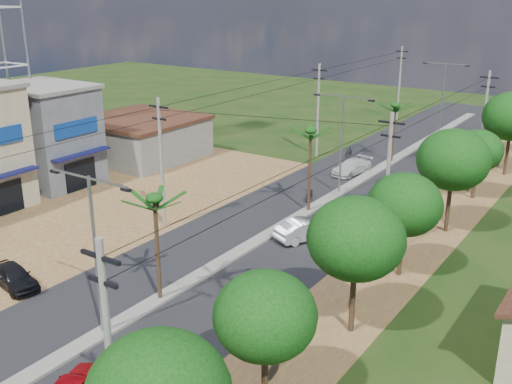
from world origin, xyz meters
TOP-DOWN VIEW (x-y plane):
  - ground at (0.00, 0.00)m, footprint 160.00×160.00m
  - road at (0.00, 15.00)m, footprint 12.00×110.00m
  - median at (0.00, 18.00)m, footprint 1.00×90.00m
  - dirt_lot_west at (-15.00, 8.00)m, footprint 18.00×46.00m
  - dirt_shoulder_east at (8.50, 15.00)m, footprint 5.00×90.00m
  - shophouse_grey at (-21.98, 14.00)m, footprint 9.00×6.40m
  - low_shed at (-21.00, 24.00)m, footprint 10.40×10.40m
  - tree_east_b at (9.30, 0.00)m, footprint 4.00×4.00m
  - tree_east_c at (9.70, 7.00)m, footprint 4.60×4.60m
  - tree_east_d at (9.40, 14.00)m, footprint 4.20×4.20m
  - tree_east_e at (9.60, 22.00)m, footprint 4.80×4.80m
  - tree_east_f at (9.20, 30.00)m, footprint 3.80×3.80m
  - tree_east_g at (9.80, 38.00)m, footprint 5.00×5.00m
  - palm_median_near at (0.00, 4.00)m, footprint 2.00×2.00m
  - palm_median_mid at (0.00, 20.00)m, footprint 2.00×2.00m
  - palm_median_far at (0.00, 36.00)m, footprint 2.00×2.00m
  - streetlight_near at (0.00, 0.00)m, footprint 5.10×0.18m
  - streetlight_mid at (0.00, 25.00)m, footprint 5.10×0.18m
  - streetlight_far at (0.00, 50.00)m, footprint 5.10×0.18m
  - utility_pole_w_b at (-7.00, 12.00)m, footprint 1.60×0.24m
  - utility_pole_w_c at (-7.00, 34.00)m, footprint 1.60×0.24m
  - utility_pole_w_d at (-7.00, 55.00)m, footprint 1.60×0.24m
  - utility_pole_e_a at (7.50, -6.00)m, footprint 1.60×0.24m
  - utility_pole_e_b at (7.50, 16.00)m, footprint 1.60×0.24m
  - utility_pole_e_c at (7.50, 38.00)m, footprint 1.60×0.24m
  - car_silver_mid at (2.36, 15.43)m, footprint 3.15×4.55m
  - car_white_far at (-1.50, 30.42)m, footprint 2.50×4.66m
  - car_parked_dark at (-7.68, 0.52)m, footprint 4.06×2.20m
  - moto_rider_west_a at (-1.20, 22.26)m, footprint 1.15×2.04m
  - moto_rider_west_b at (-4.27, 35.55)m, footprint 0.46×1.56m

SIDE VIEW (x-z plane):
  - ground at x=0.00m, z-range 0.00..0.00m
  - dirt_shoulder_east at x=8.50m, z-range 0.00..0.03m
  - dirt_lot_west at x=-15.00m, z-range 0.00..0.04m
  - road at x=0.00m, z-range 0.00..0.04m
  - median at x=0.00m, z-range 0.00..0.18m
  - moto_rider_west_b at x=-4.27m, z-range 0.00..0.93m
  - moto_rider_west_a at x=-1.20m, z-range 0.00..1.01m
  - car_white_far at x=-1.50m, z-range 0.00..1.28m
  - car_parked_dark at x=-7.68m, z-range 0.00..1.31m
  - car_silver_mid at x=2.36m, z-range 0.00..1.42m
  - low_shed at x=-21.00m, z-range -0.01..3.94m
  - tree_east_f at x=9.20m, z-range 1.13..6.64m
  - tree_east_b at x=9.30m, z-range 1.20..7.03m
  - shophouse_grey at x=-21.98m, z-range 0.01..8.31m
  - tree_east_d at x=9.40m, z-range 1.27..7.41m
  - utility_pole_w_b at x=-7.00m, z-range 0.26..9.26m
  - utility_pole_w_c at x=-7.00m, z-range 0.26..9.26m
  - utility_pole_w_d at x=-7.00m, z-range 0.26..9.26m
  - utility_pole_e_a at x=7.50m, z-range 0.26..9.26m
  - utility_pole_e_b at x=7.50m, z-range 0.26..9.26m
  - utility_pole_e_c at x=7.50m, z-range 0.26..9.26m
  - streetlight_near at x=0.00m, z-range 0.79..8.79m
  - streetlight_mid at x=0.00m, z-range 0.79..8.79m
  - streetlight_far at x=0.00m, z-range 0.79..8.79m
  - tree_east_c at x=9.70m, z-range 1.45..8.28m
  - tree_east_e at x=9.60m, z-range 1.52..8.66m
  - tree_east_g at x=9.80m, z-range 1.55..8.93m
  - palm_median_far at x=0.00m, z-range 2.34..8.19m
  - palm_median_near at x=0.00m, z-range 2.46..8.61m
  - palm_median_mid at x=0.00m, z-range 2.62..9.17m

